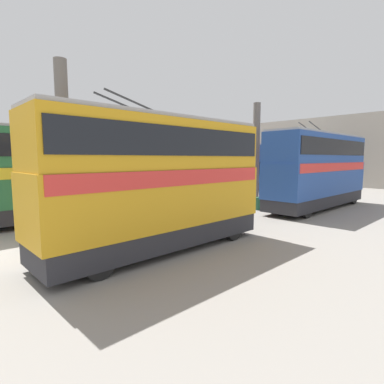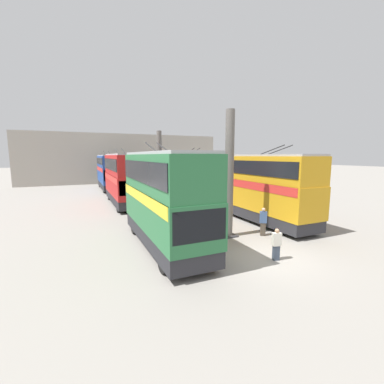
{
  "view_description": "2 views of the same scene",
  "coord_description": "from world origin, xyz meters",
  "px_view_note": "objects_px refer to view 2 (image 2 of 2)",
  "views": [
    {
      "loc": [
        -1.08,
        -13.27,
        3.55
      ],
      "look_at": [
        10.31,
        -1.37,
        1.7
      ],
      "focal_mm": 28.0,
      "sensor_mm": 36.0,
      "label": 1
    },
    {
      "loc": [
        -9.34,
        8.41,
        5.0
      ],
      "look_at": [
        9.28,
        0.1,
        2.11
      ],
      "focal_mm": 24.0,
      "sensor_mm": 36.0,
      "label": 2
    }
  ],
  "objects_px": {
    "person_aisle_midway": "(175,205)",
    "person_by_left_row": "(263,221)",
    "oil_drum": "(179,198)",
    "bus_left_near": "(263,184)",
    "bus_right_far": "(109,170)",
    "bus_right_near": "(164,194)",
    "bus_left_far": "(188,172)",
    "person_by_right_row": "(181,213)",
    "bus_right_mid": "(123,176)",
    "person_aisle_foreground": "(276,244)"
  },
  "relations": [
    {
      "from": "bus_right_near",
      "to": "person_by_left_row",
      "type": "bearing_deg",
      "value": -96.91
    },
    {
      "from": "person_aisle_midway",
      "to": "person_aisle_foreground",
      "type": "relative_size",
      "value": 1.07
    },
    {
      "from": "bus_right_mid",
      "to": "bus_right_far",
      "type": "relative_size",
      "value": 0.99
    },
    {
      "from": "person_by_right_row",
      "to": "bus_right_mid",
      "type": "bearing_deg",
      "value": -118.78
    },
    {
      "from": "bus_right_mid",
      "to": "bus_right_far",
      "type": "bearing_deg",
      "value": 0.0
    },
    {
      "from": "person_by_left_row",
      "to": "bus_right_mid",
      "type": "bearing_deg",
      "value": 53.36
    },
    {
      "from": "bus_right_far",
      "to": "person_by_left_row",
      "type": "height_order",
      "value": "bus_right_far"
    },
    {
      "from": "bus_right_mid",
      "to": "person_aisle_midway",
      "type": "bearing_deg",
      "value": -156.01
    },
    {
      "from": "bus_right_far",
      "to": "bus_right_mid",
      "type": "bearing_deg",
      "value": 180.0
    },
    {
      "from": "person_by_left_row",
      "to": "bus_left_near",
      "type": "bearing_deg",
      "value": -8.44
    },
    {
      "from": "bus_right_near",
      "to": "person_by_left_row",
      "type": "xyz_separation_m",
      "value": [
        -0.76,
        -6.23,
        -2.0
      ]
    },
    {
      "from": "bus_right_mid",
      "to": "person_by_right_row",
      "type": "xyz_separation_m",
      "value": [
        -10.31,
        -2.32,
        -1.97
      ]
    },
    {
      "from": "bus_left_near",
      "to": "bus_right_far",
      "type": "distance_m",
      "value": 26.05
    },
    {
      "from": "bus_left_far",
      "to": "oil_drum",
      "type": "distance_m",
      "value": 5.08
    },
    {
      "from": "bus_right_far",
      "to": "person_by_right_row",
      "type": "height_order",
      "value": "bus_right_far"
    },
    {
      "from": "person_aisle_midway",
      "to": "person_aisle_foreground",
      "type": "height_order",
      "value": "person_aisle_midway"
    },
    {
      "from": "bus_left_far",
      "to": "person_aisle_midway",
      "type": "height_order",
      "value": "bus_left_far"
    },
    {
      "from": "person_by_left_row",
      "to": "oil_drum",
      "type": "bearing_deg",
      "value": 31.83
    },
    {
      "from": "person_by_left_row",
      "to": "oil_drum",
      "type": "distance_m",
      "value": 13.39
    },
    {
      "from": "bus_right_far",
      "to": "person_aisle_foreground",
      "type": "xyz_separation_m",
      "value": [
        -30.72,
        -4.3,
        -2.1
      ]
    },
    {
      "from": "bus_left_far",
      "to": "person_by_right_row",
      "type": "bearing_deg",
      "value": 154.7
    },
    {
      "from": "person_aisle_foreground",
      "to": "person_by_right_row",
      "type": "height_order",
      "value": "person_by_right_row"
    },
    {
      "from": "bus_right_near",
      "to": "bus_right_mid",
      "type": "relative_size",
      "value": 0.91
    },
    {
      "from": "bus_right_near",
      "to": "person_aisle_foreground",
      "type": "relative_size",
      "value": 5.86
    },
    {
      "from": "bus_right_mid",
      "to": "person_aisle_midway",
      "type": "relative_size",
      "value": 6.03
    },
    {
      "from": "bus_left_near",
      "to": "oil_drum",
      "type": "bearing_deg",
      "value": 13.9
    },
    {
      "from": "bus_right_near",
      "to": "bus_right_mid",
      "type": "height_order",
      "value": "bus_right_near"
    },
    {
      "from": "person_aisle_midway",
      "to": "person_by_right_row",
      "type": "xyz_separation_m",
      "value": [
        -3.38,
        0.77,
        0.09
      ]
    },
    {
      "from": "person_by_right_row",
      "to": "oil_drum",
      "type": "xyz_separation_m",
      "value": [
        9.36,
        -3.45,
        -0.54
      ]
    },
    {
      "from": "bus_left_far",
      "to": "oil_drum",
      "type": "bearing_deg",
      "value": 143.11
    },
    {
      "from": "bus_right_far",
      "to": "person_aisle_midway",
      "type": "relative_size",
      "value": 6.09
    },
    {
      "from": "person_by_right_row",
      "to": "person_by_left_row",
      "type": "relative_size",
      "value": 1.02
    },
    {
      "from": "person_by_left_row",
      "to": "person_aisle_foreground",
      "type": "bearing_deg",
      "value": 179.68
    },
    {
      "from": "bus_left_far",
      "to": "bus_right_far",
      "type": "relative_size",
      "value": 1.08
    },
    {
      "from": "bus_left_near",
      "to": "bus_right_far",
      "type": "height_order",
      "value": "bus_right_far"
    },
    {
      "from": "bus_right_near",
      "to": "bus_right_mid",
      "type": "xyz_separation_m",
      "value": [
        13.57,
        -0.0,
        -0.01
      ]
    },
    {
      "from": "person_aisle_midway",
      "to": "person_by_left_row",
      "type": "height_order",
      "value": "person_by_left_row"
    },
    {
      "from": "bus_right_near",
      "to": "oil_drum",
      "type": "relative_size",
      "value": 10.67
    },
    {
      "from": "bus_right_far",
      "to": "person_by_left_row",
      "type": "relative_size",
      "value": 5.69
    },
    {
      "from": "bus_right_mid",
      "to": "bus_right_far",
      "type": "height_order",
      "value": "bus_right_mid"
    },
    {
      "from": "bus_right_mid",
      "to": "person_by_left_row",
      "type": "distance_m",
      "value": 15.75
    },
    {
      "from": "bus_right_near",
      "to": "person_by_right_row",
      "type": "bearing_deg",
      "value": -35.48
    },
    {
      "from": "bus_left_near",
      "to": "oil_drum",
      "type": "xyz_separation_m",
      "value": [
        10.63,
        2.63,
        -2.46
      ]
    },
    {
      "from": "person_aisle_foreground",
      "to": "person_aisle_midway",
      "type": "bearing_deg",
      "value": -159.98
    },
    {
      "from": "person_aisle_foreground",
      "to": "oil_drum",
      "type": "height_order",
      "value": "person_aisle_foreground"
    },
    {
      "from": "bus_left_far",
      "to": "person_by_right_row",
      "type": "relative_size",
      "value": 6.03
    },
    {
      "from": "bus_left_near",
      "to": "person_aisle_midway",
      "type": "relative_size",
      "value": 5.53
    },
    {
      "from": "bus_left_far",
      "to": "person_by_right_row",
      "type": "height_order",
      "value": "bus_left_far"
    },
    {
      "from": "person_aisle_midway",
      "to": "oil_drum",
      "type": "height_order",
      "value": "person_aisle_midway"
    },
    {
      "from": "person_aisle_foreground",
      "to": "oil_drum",
      "type": "bearing_deg",
      "value": -171.47
    }
  ]
}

